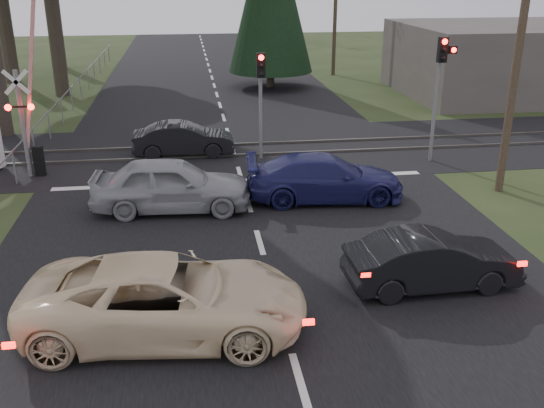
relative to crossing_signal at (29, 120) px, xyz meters
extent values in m
plane|color=#263116|center=(7.27, -9.79, -2.06)|extent=(120.00, 120.00, 0.00)
cube|color=black|center=(7.27, 0.21, -2.05)|extent=(14.00, 100.00, 0.01)
cube|color=black|center=(7.27, 2.21, -2.05)|extent=(120.00, 8.00, 0.01)
cube|color=silver|center=(7.27, -1.59, -2.05)|extent=(13.00, 0.35, 0.00)
cube|color=#59544C|center=(7.27, 1.41, -2.01)|extent=(120.00, 0.12, 0.10)
cube|color=#59544C|center=(7.27, 3.01, -2.01)|extent=(120.00, 0.12, 0.10)
cylinder|color=slate|center=(-0.23, 0.01, -0.16)|extent=(0.18, 0.18, 3.80)
cube|color=white|center=(-0.23, -0.09, 1.34)|extent=(0.88, 0.03, 0.88)
cube|color=white|center=(-0.23, -0.09, 1.34)|extent=(0.88, 0.03, 0.88)
cube|color=black|center=(-0.23, -0.07, 0.49)|extent=(0.90, 0.06, 0.06)
sphere|color=#FF0C07|center=(-0.61, -0.14, 0.49)|extent=(0.22, 0.22, 0.22)
sphere|color=#FF0C07|center=(0.15, -0.14, 0.49)|extent=(0.22, 0.22, 0.22)
cube|color=black|center=(0.12, 0.01, -1.51)|extent=(0.35, 0.25, 1.10)
cube|color=red|center=(0.32, 0.01, 1.94)|extent=(1.16, 0.10, 5.93)
cylinder|color=slate|center=(14.77, -0.19, -0.16)|extent=(0.14, 0.14, 3.80)
cube|color=black|center=(14.77, -0.37, 2.19)|extent=(0.32, 0.24, 0.90)
sphere|color=#FF0C07|center=(14.77, -0.50, 2.49)|extent=(0.20, 0.20, 0.20)
sphere|color=black|center=(14.77, -0.50, 2.19)|extent=(0.18, 0.18, 0.18)
sphere|color=black|center=(14.77, -0.50, 1.89)|extent=(0.18, 0.18, 0.18)
cube|color=black|center=(15.15, -0.37, 2.19)|extent=(0.28, 0.22, 0.28)
sphere|color=#FF0C07|center=(15.15, -0.49, 2.19)|extent=(0.18, 0.18, 0.18)
cylinder|color=slate|center=(8.27, 1.01, -0.46)|extent=(0.14, 0.14, 3.20)
cube|color=black|center=(8.27, 0.83, 1.59)|extent=(0.32, 0.24, 0.90)
sphere|color=#FF0C07|center=(8.27, 0.70, 1.89)|extent=(0.20, 0.20, 0.20)
sphere|color=black|center=(8.27, 0.70, 1.59)|extent=(0.18, 0.18, 0.18)
sphere|color=black|center=(8.27, 0.70, 1.29)|extent=(0.18, 0.18, 0.18)
cylinder|color=#4C3D2D|center=(15.77, -3.79, 2.44)|extent=(0.26, 0.26, 9.00)
cylinder|color=#4C3D2D|center=(15.77, 20.21, 2.44)|extent=(0.26, 0.26, 9.00)
cylinder|color=#473D33|center=(-1.73, 15.21, 0.64)|extent=(0.80, 0.80, 5.40)
cylinder|color=#473D33|center=(-5.73, 20.21, 1.32)|extent=(0.89, 0.89, 6.75)
cylinder|color=#473D33|center=(-3.73, 26.21, 0.64)|extent=(0.80, 0.80, 5.40)
cylinder|color=#473D33|center=(10.77, 16.21, -1.06)|extent=(0.50, 0.50, 2.00)
cube|color=#59514C|center=(25.27, 12.21, -0.06)|extent=(14.00, 10.00, 4.00)
imported|color=beige|center=(4.88, -10.86, -1.26)|extent=(5.94, 3.20, 1.58)
imported|color=black|center=(10.95, -9.79, -1.39)|extent=(4.08, 1.54, 1.33)
imported|color=gray|center=(4.89, -4.01, -1.23)|extent=(4.96, 2.29, 1.65)
imported|color=#1B1C51|center=(9.76, -3.76, -1.33)|extent=(5.17, 2.41, 1.46)
imported|color=black|center=(5.29, 1.88, -1.40)|extent=(4.00, 1.45, 1.31)
camera|label=1|loc=(5.50, -21.75, 4.96)|focal=40.00mm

